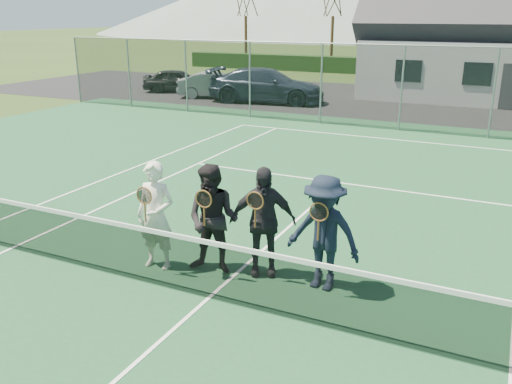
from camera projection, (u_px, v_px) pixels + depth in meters
ground at (427, 105)px, 25.16m from camera, size 220.00×220.00×0.00m
court_surface at (209, 299)px, 8.05m from camera, size 30.00×30.00×0.02m
tarmac_carpark at (344, 99)px, 26.80m from camera, size 40.00×12.00×0.01m
hedge_row at (458, 70)px, 35.25m from camera, size 40.00×1.20×1.10m
car_a at (177, 81)px, 28.98m from camera, size 3.89×2.70×1.23m
car_b at (217, 85)px, 26.98m from camera, size 4.05×2.57×1.26m
car_c at (266, 85)px, 25.58m from camera, size 5.76×3.03×1.59m
court_markings at (209, 298)px, 8.05m from camera, size 11.03×23.83×0.01m
tennis_net at (208, 267)px, 7.88m from camera, size 11.68×0.08×1.10m
perimeter_fence at (402, 88)px, 19.12m from camera, size 30.07×0.07×3.02m
player_a at (156, 216)px, 8.79m from camera, size 0.70×0.53×1.80m
player_b at (213, 219)px, 8.64m from camera, size 0.96×0.80×1.80m
player_c at (263, 221)px, 8.57m from camera, size 1.14×0.84×1.80m
player_d at (324, 233)px, 8.10m from camera, size 1.22×0.77×1.80m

